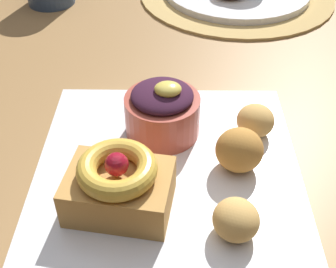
{
  "coord_description": "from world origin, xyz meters",
  "views": [
    {
      "loc": [
        -0.01,
        -0.52,
        1.09
      ],
      "look_at": [
        -0.02,
        -0.16,
        0.77
      ],
      "focal_mm": 47.49,
      "sensor_mm": 36.0,
      "label": 1
    }
  ],
  "objects_px": {
    "fritter_middle": "(239,150)",
    "front_plate": "(168,169)",
    "berry_ramekin": "(162,111)",
    "cake_slice": "(119,185)",
    "fritter_back": "(255,121)",
    "fritter_front": "(236,220)"
  },
  "relations": [
    {
      "from": "cake_slice",
      "to": "fritter_middle",
      "type": "xyz_separation_m",
      "value": [
        0.12,
        0.06,
        -0.01
      ]
    },
    {
      "from": "fritter_middle",
      "to": "fritter_front",
      "type": "bearing_deg",
      "value": -97.74
    },
    {
      "from": "cake_slice",
      "to": "fritter_front",
      "type": "height_order",
      "value": "cake_slice"
    },
    {
      "from": "fritter_back",
      "to": "fritter_front",
      "type": "bearing_deg",
      "value": -104.47
    },
    {
      "from": "front_plate",
      "to": "fritter_back",
      "type": "xyz_separation_m",
      "value": [
        0.1,
        0.06,
        0.03
      ]
    },
    {
      "from": "fritter_middle",
      "to": "berry_ramekin",
      "type": "bearing_deg",
      "value": 145.26
    },
    {
      "from": "front_plate",
      "to": "fritter_front",
      "type": "xyz_separation_m",
      "value": [
        0.06,
        -0.09,
        0.02
      ]
    },
    {
      "from": "fritter_middle",
      "to": "front_plate",
      "type": "bearing_deg",
      "value": 179.58
    },
    {
      "from": "front_plate",
      "to": "berry_ramekin",
      "type": "distance_m",
      "value": 0.07
    },
    {
      "from": "berry_ramekin",
      "to": "fritter_front",
      "type": "bearing_deg",
      "value": -64.01
    },
    {
      "from": "fritter_middle",
      "to": "fritter_back",
      "type": "relative_size",
      "value": 1.16
    },
    {
      "from": "fritter_back",
      "to": "berry_ramekin",
      "type": "bearing_deg",
      "value": 179.36
    },
    {
      "from": "cake_slice",
      "to": "fritter_middle",
      "type": "bearing_deg",
      "value": 25.34
    },
    {
      "from": "front_plate",
      "to": "cake_slice",
      "type": "distance_m",
      "value": 0.08
    },
    {
      "from": "cake_slice",
      "to": "fritter_back",
      "type": "bearing_deg",
      "value": 37.77
    },
    {
      "from": "berry_ramekin",
      "to": "fritter_back",
      "type": "xyz_separation_m",
      "value": [
        0.11,
        -0.0,
        -0.01
      ]
    },
    {
      "from": "front_plate",
      "to": "fritter_middle",
      "type": "relative_size",
      "value": 5.59
    },
    {
      "from": "front_plate",
      "to": "berry_ramekin",
      "type": "bearing_deg",
      "value": 96.96
    },
    {
      "from": "fritter_front",
      "to": "fritter_back",
      "type": "distance_m",
      "value": 0.15
    },
    {
      "from": "front_plate",
      "to": "fritter_back",
      "type": "distance_m",
      "value": 0.12
    },
    {
      "from": "fritter_back",
      "to": "front_plate",
      "type": "bearing_deg",
      "value": -151.17
    },
    {
      "from": "berry_ramekin",
      "to": "front_plate",
      "type": "bearing_deg",
      "value": -83.04
    }
  ]
}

